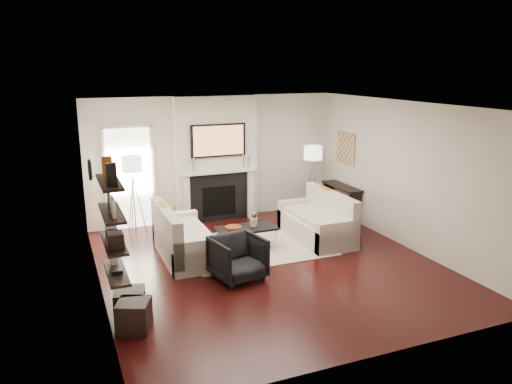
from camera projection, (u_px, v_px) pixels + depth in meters
name	position (u px, v px, depth m)	size (l,w,h in m)	color
room_envelope	(270.00, 188.00, 8.19)	(6.00, 6.00, 6.00)	black
chimney_breast	(216.00, 159.00, 10.77)	(1.80, 0.25, 2.70)	silver
fireplace_surround	(219.00, 198.00, 10.85)	(1.30, 0.02, 1.04)	black
firebox	(219.00, 201.00, 10.86)	(0.75, 0.02, 0.65)	black
mantel_pilaster_l	(187.00, 200.00, 10.55)	(0.12, 0.08, 1.10)	white
mantel_pilaster_r	(250.00, 194.00, 11.08)	(0.12, 0.08, 1.10)	white
mantel_shelf	(219.00, 171.00, 10.66)	(1.70, 0.18, 0.07)	white
tv_body	(218.00, 140.00, 10.52)	(1.20, 0.06, 0.70)	black
tv_screen	(219.00, 141.00, 10.49)	(1.10, 0.01, 0.62)	#BF723F
candlestick_l_tall	(194.00, 164.00, 10.42)	(0.04, 0.04, 0.30)	silver
candlestick_l_short	(188.00, 166.00, 10.38)	(0.04, 0.04, 0.24)	silver
candlestick_r_tall	(243.00, 161.00, 10.82)	(0.04, 0.04, 0.30)	silver
candlestick_r_short	(249.00, 162.00, 10.88)	(0.04, 0.04, 0.24)	silver
hallway_panel	(129.00, 179.00, 10.26)	(0.90, 0.02, 2.10)	white
door_trim_l	(105.00, 181.00, 10.07)	(0.06, 0.06, 2.16)	white
door_trim_r	(153.00, 177.00, 10.42)	(0.06, 0.06, 2.16)	white
door_trim_top	(126.00, 126.00, 9.98)	(1.02, 0.06, 0.06)	white
rug	(255.00, 246.00, 9.40)	(2.60, 2.00, 0.01)	beige
loveseat_left_base	(186.00, 246.00, 8.83)	(0.85, 1.80, 0.42)	beige
loveseat_left_back	(167.00, 231.00, 8.63)	(0.18, 1.80, 0.80)	beige
loveseat_left_arm_n	(198.00, 257.00, 8.08)	(0.85, 0.18, 0.60)	beige
loveseat_left_arm_s	(175.00, 228.00, 9.54)	(0.85, 0.18, 0.60)	beige
loveseat_left_cushion	(188.00, 232.00, 8.79)	(0.63, 1.44, 0.10)	beige
pillow_left_orange	(162.00, 215.00, 8.85)	(0.10, 0.42, 0.42)	#B15B15
pillow_left_charcoal	(170.00, 226.00, 8.31)	(0.10, 0.40, 0.40)	black
loveseat_right_base	(316.00, 229.00, 9.77)	(0.85, 1.80, 0.42)	beige
loveseat_right_back	(331.00, 211.00, 9.82)	(0.18, 1.80, 0.80)	beige
loveseat_right_arm_n	(338.00, 237.00, 9.02)	(0.85, 0.18, 0.60)	beige
loveseat_right_arm_s	(297.00, 213.00, 10.48)	(0.85, 0.18, 0.60)	beige
loveseat_right_cushion	(314.00, 216.00, 9.69)	(0.63, 1.44, 0.10)	beige
pillow_right_orange	(324.00, 198.00, 10.04)	(0.10, 0.42, 0.42)	#B15B15
pillow_right_charcoal	(340.00, 206.00, 9.50)	(0.10, 0.40, 0.40)	black
coffee_table	(246.00, 228.00, 9.18)	(1.10, 0.55, 0.04)	black
coffee_leg_nw	(224.00, 247.00, 8.85)	(0.02, 0.02, 0.38)	silver
coffee_leg_ne	(276.00, 239.00, 9.22)	(0.02, 0.02, 0.38)	silver
coffee_leg_sw	(217.00, 239.00, 9.25)	(0.02, 0.02, 0.38)	silver
coffee_leg_se	(266.00, 232.00, 9.61)	(0.02, 0.02, 0.38)	silver
hurricane_glass	(254.00, 219.00, 9.20)	(0.14, 0.14, 0.24)	white
hurricane_candle	(254.00, 223.00, 9.21)	(0.10, 0.10, 0.16)	white
copper_bowl	(233.00, 228.00, 9.08)	(0.30, 0.30, 0.05)	#A6481B
armchair	(238.00, 256.00, 7.89)	(0.75, 0.70, 0.77)	black
lamp_left_post	(134.00, 206.00, 9.94)	(0.02, 0.02, 1.20)	silver
lamp_left_shade	(132.00, 164.00, 9.73)	(0.40, 0.40, 0.30)	white
lamp_left_leg_a	(140.00, 205.00, 9.98)	(0.02, 0.02, 1.25)	silver
lamp_left_leg_b	(131.00, 205.00, 10.01)	(0.02, 0.02, 1.25)	silver
lamp_left_leg_c	(132.00, 207.00, 9.83)	(0.02, 0.02, 1.25)	silver
lamp_right_post	(312.00, 190.00, 11.19)	(0.02, 0.02, 1.20)	silver
lamp_right_shade	(313.00, 153.00, 10.98)	(0.40, 0.40, 0.30)	white
lamp_right_leg_a	(316.00, 190.00, 11.23)	(0.02, 0.02, 1.25)	silver
lamp_right_leg_b	(308.00, 189.00, 11.25)	(0.02, 0.02, 1.25)	silver
lamp_right_leg_c	(312.00, 191.00, 11.08)	(0.02, 0.02, 1.25)	silver
console_top	(342.00, 186.00, 10.98)	(0.35, 1.20, 0.04)	black
console_leg_n	(355.00, 209.00, 10.57)	(0.30, 0.04, 0.71)	black
console_leg_s	(329.00, 197.00, 11.56)	(0.30, 0.04, 0.71)	black
wall_art	(346.00, 148.00, 10.98)	(0.03, 0.70, 0.70)	tan
shelf_bottom	(116.00, 272.00, 6.49)	(0.25, 1.00, 0.04)	black
shelf_lower	(114.00, 243.00, 6.39)	(0.25, 1.00, 0.04)	black
shelf_upper	(112.00, 213.00, 6.30)	(0.25, 1.00, 0.04)	black
shelf_top	(109.00, 182.00, 6.20)	(0.25, 1.00, 0.04)	black
decor_magfile_a	(111.00, 175.00, 5.89)	(0.12, 0.10, 0.28)	black
decor_magfile_b	(107.00, 168.00, 6.29)	(0.12, 0.10, 0.28)	#B15B15
decor_frame_a	(113.00, 207.00, 6.11)	(0.04, 0.30, 0.22)	white
decor_frame_b	(110.00, 201.00, 6.43)	(0.04, 0.22, 0.18)	black
decor_wine_rack	(116.00, 240.00, 6.14)	(0.18, 0.25, 0.20)	black
decor_box_small	(112.00, 232.00, 6.58)	(0.15, 0.12, 0.12)	black
decor_books	(116.00, 270.00, 6.43)	(0.14, 0.20, 0.05)	black
decor_box_tall	(113.00, 258.00, 6.68)	(0.10, 0.10, 0.18)	white
clock_rim	(90.00, 170.00, 7.91)	(0.34, 0.34, 0.04)	black
clock_face	(91.00, 170.00, 7.92)	(0.29, 0.29, 0.01)	white
ottoman_near	(130.00, 304.00, 6.70)	(0.40, 0.40, 0.40)	black
ottoman_far	(134.00, 316.00, 6.38)	(0.40, 0.40, 0.40)	black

